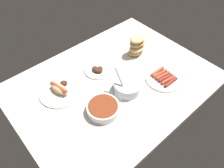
{
  "coord_description": "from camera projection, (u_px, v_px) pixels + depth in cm",
  "views": [
    {
      "loc": [
        60.38,
        66.85,
        97.81
      ],
      "look_at": [
        3.78,
        2.5,
        3.0
      ],
      "focal_mm": 34.84,
      "sensor_mm": 36.0,
      "label": 1
    }
  ],
  "objects": [
    {
      "name": "ground_plane",
      "position": [
        114.0,
        84.0,
        1.34
      ],
      "size": [
        120.0,
        90.0,
        3.0
      ],
      "primitive_type": "cube",
      "color": "silver"
    },
    {
      "name": "plate_grilled_meat",
      "position": [
        99.0,
        69.0,
        1.39
      ],
      "size": [
        19.32,
        19.32,
        3.5
      ],
      "color": "white",
      "rests_on": "ground_plane"
    },
    {
      "name": "bowl_chili",
      "position": [
        103.0,
        108.0,
        1.17
      ],
      "size": [
        17.88,
        17.88,
        4.8
      ],
      "color": "white",
      "rests_on": "ground_plane"
    },
    {
      "name": "bowl_coleslaw",
      "position": [
        127.0,
        86.0,
        1.26
      ],
      "size": [
        15.9,
        15.9,
        16.07
      ],
      "color": "silver",
      "rests_on": "ground_plane"
    },
    {
      "name": "plate_hotdog_assembled",
      "position": [
        60.0,
        90.0,
        1.26
      ],
      "size": [
        24.33,
        24.33,
        5.61
      ],
      "color": "white",
      "rests_on": "ground_plane"
    },
    {
      "name": "bread_stack",
      "position": [
        137.0,
        45.0,
        1.46
      ],
      "size": [
        13.25,
        10.46,
        14.4
      ],
      "color": "#DBB77A",
      "rests_on": "ground_plane"
    },
    {
      "name": "plate_sausages",
      "position": [
        164.0,
        78.0,
        1.34
      ],
      "size": [
        22.78,
        22.78,
        3.06
      ],
      "color": "white",
      "rests_on": "ground_plane"
    }
  ]
}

